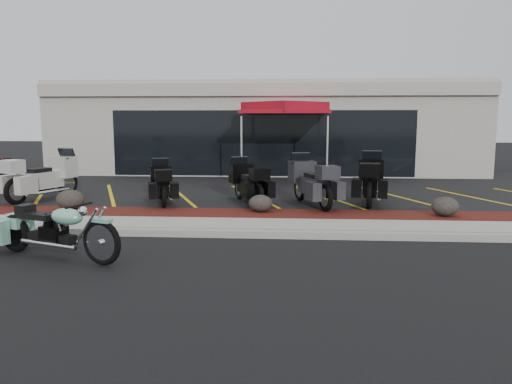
# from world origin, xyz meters

# --- Properties ---
(ground) EXTENTS (90.00, 90.00, 0.00)m
(ground) POSITION_xyz_m (0.00, 0.00, 0.00)
(ground) COLOR black
(ground) RESTS_ON ground
(curb) EXTENTS (24.00, 0.25, 0.15)m
(curb) POSITION_xyz_m (0.00, 0.90, 0.07)
(curb) COLOR gray
(curb) RESTS_ON ground
(sidewalk) EXTENTS (24.00, 1.20, 0.15)m
(sidewalk) POSITION_xyz_m (0.00, 1.60, 0.07)
(sidewalk) COLOR gray
(sidewalk) RESTS_ON ground
(mulch_bed) EXTENTS (24.00, 1.20, 0.16)m
(mulch_bed) POSITION_xyz_m (0.00, 2.80, 0.08)
(mulch_bed) COLOR black
(mulch_bed) RESTS_ON ground
(upper_lot) EXTENTS (26.00, 9.60, 0.15)m
(upper_lot) POSITION_xyz_m (0.00, 8.20, 0.07)
(upper_lot) COLOR black
(upper_lot) RESTS_ON ground
(dealership_building) EXTENTS (18.00, 8.16, 4.00)m
(dealership_building) POSITION_xyz_m (0.00, 14.47, 2.01)
(dealership_building) COLOR gray
(dealership_building) RESTS_ON ground
(boulder_left) EXTENTS (0.71, 0.60, 0.51)m
(boulder_left) POSITION_xyz_m (-4.50, 2.98, 0.41)
(boulder_left) COLOR black
(boulder_left) RESTS_ON mulch_bed
(boulder_mid) EXTENTS (0.60, 0.50, 0.43)m
(boulder_mid) POSITION_xyz_m (0.39, 2.97, 0.37)
(boulder_mid) COLOR black
(boulder_mid) RESTS_ON mulch_bed
(boulder_right) EXTENTS (0.65, 0.55, 0.46)m
(boulder_right) POSITION_xyz_m (4.83, 2.71, 0.39)
(boulder_right) COLOR black
(boulder_right) RESTS_ON mulch_bed
(hero_cruiser) EXTENTS (3.04, 1.78, 1.05)m
(hero_cruiser) POSITION_xyz_m (-2.02, -1.33, 0.52)
(hero_cruiser) COLOR #7BC0A4
(hero_cruiser) RESTS_ON ground
(touring_white) EXTENTS (1.81, 2.67, 1.45)m
(touring_white) POSITION_xyz_m (-5.60, 5.25, 0.88)
(touring_white) COLOR silver
(touring_white) RESTS_ON upper_lot
(touring_black_front) EXTENTS (1.37, 2.21, 1.20)m
(touring_black_front) POSITION_xyz_m (-2.61, 4.80, 0.75)
(touring_black_front) COLOR black
(touring_black_front) RESTS_ON upper_lot
(touring_black_mid) EXTENTS (1.63, 2.29, 1.25)m
(touring_black_mid) POSITION_xyz_m (-0.34, 4.95, 0.77)
(touring_black_mid) COLOR black
(touring_black_mid) RESTS_ON upper_lot
(touring_grey) EXTENTS (1.69, 2.55, 1.39)m
(touring_grey) POSITION_xyz_m (1.41, 4.74, 0.84)
(touring_grey) COLOR #303035
(touring_grey) RESTS_ON upper_lot
(touring_black_rear) EXTENTS (1.34, 2.55, 1.41)m
(touring_black_rear) POSITION_xyz_m (3.49, 5.34, 0.86)
(touring_black_rear) COLOR black
(touring_black_rear) RESTS_ON upper_lot
(traffic_cone) EXTENTS (0.43, 0.43, 0.48)m
(traffic_cone) POSITION_xyz_m (-0.50, 8.10, 0.39)
(traffic_cone) COLOR #D56907
(traffic_cone) RESTS_ON upper_lot
(popup_canopy) EXTENTS (3.28, 3.28, 2.92)m
(popup_canopy) POSITION_xyz_m (0.91, 9.25, 2.80)
(popup_canopy) COLOR silver
(popup_canopy) RESTS_ON upper_lot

